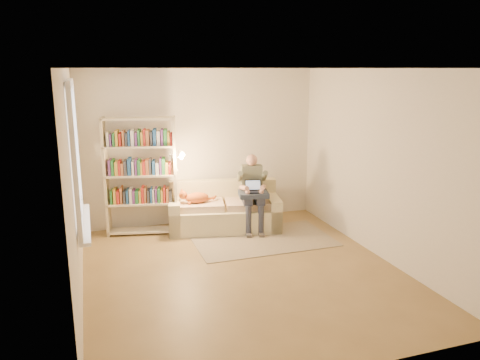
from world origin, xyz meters
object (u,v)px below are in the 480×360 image
object	(u,v)px
cat	(198,197)
laptop	(249,189)
bookshelf	(141,170)
person	(252,188)
sofa	(224,212)

from	to	relation	value
cat	laptop	world-z (taller)	laptop
bookshelf	person	bearing A→B (deg)	-0.85
bookshelf	laptop	bearing A→B (deg)	-4.16
cat	laptop	distance (m)	0.83
bookshelf	cat	bearing A→B (deg)	0.04
sofa	cat	xyz separation A→B (m)	(-0.45, -0.02, 0.30)
sofa	person	size ratio (longest dim) A/B	1.54
sofa	laptop	world-z (taller)	laptop
person	cat	world-z (taller)	person
laptop	bookshelf	distance (m)	1.73
cat	laptop	bearing A→B (deg)	-8.67
person	bookshelf	bearing A→B (deg)	179.15
sofa	cat	size ratio (longest dim) A/B	3.23
cat	bookshelf	xyz separation A→B (m)	(-0.86, 0.18, 0.46)
sofa	laptop	distance (m)	0.63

